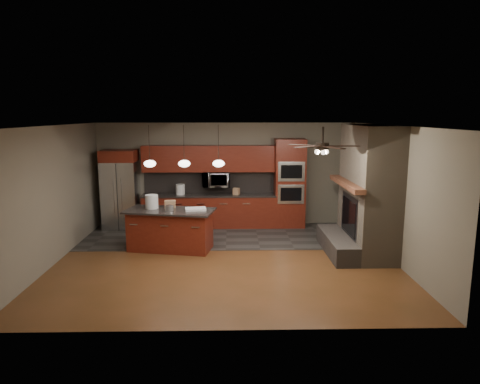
{
  "coord_description": "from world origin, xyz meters",
  "views": [
    {
      "loc": [
        0.11,
        -8.62,
        3.03
      ],
      "look_at": [
        0.32,
        0.6,
        1.34
      ],
      "focal_mm": 32.0,
      "sensor_mm": 36.0,
      "label": 1
    }
  ],
  "objects_px": {
    "refrigerator": "(121,190)",
    "kitchen_island": "(170,230)",
    "white_bucket": "(152,202)",
    "oven_tower": "(290,183)",
    "cardboard_box": "(170,204)",
    "paint_tray": "(196,209)",
    "paint_can": "(169,208)",
    "microwave": "(216,179)",
    "counter_bucket": "(180,189)",
    "counter_box": "(236,191)"
  },
  "relations": [
    {
      "from": "oven_tower",
      "to": "white_bucket",
      "type": "height_order",
      "value": "oven_tower"
    },
    {
      "from": "kitchen_island",
      "to": "oven_tower",
      "type": "bearing_deg",
      "value": 44.89
    },
    {
      "from": "refrigerator",
      "to": "white_bucket",
      "type": "bearing_deg",
      "value": -56.72
    },
    {
      "from": "cardboard_box",
      "to": "counter_box",
      "type": "xyz_separation_m",
      "value": [
        1.54,
        1.66,
        -0.01
      ]
    },
    {
      "from": "paint_can",
      "to": "white_bucket",
      "type": "bearing_deg",
      "value": 148.05
    },
    {
      "from": "oven_tower",
      "to": "counter_box",
      "type": "bearing_deg",
      "value": -178.3
    },
    {
      "from": "refrigerator",
      "to": "kitchen_island",
      "type": "relative_size",
      "value": 1.0
    },
    {
      "from": "cardboard_box",
      "to": "oven_tower",
      "type": "bearing_deg",
      "value": 22.19
    },
    {
      "from": "white_bucket",
      "to": "paint_can",
      "type": "distance_m",
      "value": 0.52
    },
    {
      "from": "oven_tower",
      "to": "kitchen_island",
      "type": "height_order",
      "value": "oven_tower"
    },
    {
      "from": "refrigerator",
      "to": "paint_tray",
      "type": "bearing_deg",
      "value": -41.9
    },
    {
      "from": "counter_box",
      "to": "paint_can",
      "type": "bearing_deg",
      "value": -102.83
    },
    {
      "from": "cardboard_box",
      "to": "counter_bucket",
      "type": "bearing_deg",
      "value": 81.08
    },
    {
      "from": "counter_bucket",
      "to": "counter_box",
      "type": "bearing_deg",
      "value": -1.91
    },
    {
      "from": "white_bucket",
      "to": "counter_box",
      "type": "relative_size",
      "value": 1.76
    },
    {
      "from": "counter_bucket",
      "to": "oven_tower",
      "type": "bearing_deg",
      "value": -0.14
    },
    {
      "from": "microwave",
      "to": "kitchen_island",
      "type": "height_order",
      "value": "microwave"
    },
    {
      "from": "refrigerator",
      "to": "counter_bucket",
      "type": "xyz_separation_m",
      "value": [
        1.57,
        0.08,
        -0.01
      ]
    },
    {
      "from": "oven_tower",
      "to": "cardboard_box",
      "type": "xyz_separation_m",
      "value": [
        -2.98,
        -1.71,
        -0.19
      ]
    },
    {
      "from": "paint_can",
      "to": "counter_box",
      "type": "distance_m",
      "value": 2.53
    },
    {
      "from": "refrigerator",
      "to": "counter_box",
      "type": "distance_m",
      "value": 3.08
    },
    {
      "from": "white_bucket",
      "to": "refrigerator",
      "type": "bearing_deg",
      "value": 123.28
    },
    {
      "from": "paint_can",
      "to": "microwave",
      "type": "bearing_deg",
      "value": 65.62
    },
    {
      "from": "cardboard_box",
      "to": "paint_can",
      "type": "bearing_deg",
      "value": -92.26
    },
    {
      "from": "kitchen_island",
      "to": "paint_can",
      "type": "xyz_separation_m",
      "value": [
        0.01,
        -0.11,
        0.52
      ]
    },
    {
      "from": "refrigerator",
      "to": "white_bucket",
      "type": "distance_m",
      "value": 2.07
    },
    {
      "from": "microwave",
      "to": "paint_can",
      "type": "bearing_deg",
      "value": -114.38
    },
    {
      "from": "refrigerator",
      "to": "white_bucket",
      "type": "xyz_separation_m",
      "value": [
        1.14,
        -1.73,
        0.03
      ]
    },
    {
      "from": "oven_tower",
      "to": "paint_tray",
      "type": "relative_size",
      "value": 5.27
    },
    {
      "from": "paint_tray",
      "to": "counter_bucket",
      "type": "height_order",
      "value": "counter_bucket"
    },
    {
      "from": "kitchen_island",
      "to": "paint_tray",
      "type": "relative_size",
      "value": 4.63
    },
    {
      "from": "white_bucket",
      "to": "paint_tray",
      "type": "relative_size",
      "value": 0.69
    },
    {
      "from": "white_bucket",
      "to": "cardboard_box",
      "type": "xyz_separation_m",
      "value": [
        0.4,
        0.1,
        -0.08
      ]
    },
    {
      "from": "paint_tray",
      "to": "counter_bucket",
      "type": "xyz_separation_m",
      "value": [
        -0.57,
        2.0,
        0.09
      ]
    },
    {
      "from": "refrigerator",
      "to": "kitchen_island",
      "type": "distance_m",
      "value": 2.53
    },
    {
      "from": "paint_can",
      "to": "cardboard_box",
      "type": "xyz_separation_m",
      "value": [
        -0.03,
        0.37,
        0.02
      ]
    },
    {
      "from": "paint_can",
      "to": "counter_box",
      "type": "height_order",
      "value": "counter_box"
    },
    {
      "from": "refrigerator",
      "to": "kitchen_island",
      "type": "bearing_deg",
      "value": -50.55
    },
    {
      "from": "paint_can",
      "to": "kitchen_island",
      "type": "bearing_deg",
      "value": 94.89
    },
    {
      "from": "oven_tower",
      "to": "counter_box",
      "type": "distance_m",
      "value": 1.45
    },
    {
      "from": "oven_tower",
      "to": "paint_can",
      "type": "xyz_separation_m",
      "value": [
        -2.94,
        -2.08,
        -0.21
      ]
    },
    {
      "from": "paint_tray",
      "to": "cardboard_box",
      "type": "xyz_separation_m",
      "value": [
        -0.6,
        0.29,
        0.06
      ]
    },
    {
      "from": "microwave",
      "to": "refrigerator",
      "type": "height_order",
      "value": "refrigerator"
    },
    {
      "from": "kitchen_island",
      "to": "counter_bucket",
      "type": "xyz_separation_m",
      "value": [
        0.01,
        1.98,
        0.57
      ]
    },
    {
      "from": "white_bucket",
      "to": "counter_bucket",
      "type": "relative_size",
      "value": 1.14
    },
    {
      "from": "refrigerator",
      "to": "paint_can",
      "type": "height_order",
      "value": "refrigerator"
    },
    {
      "from": "microwave",
      "to": "cardboard_box",
      "type": "relative_size",
      "value": 2.92
    },
    {
      "from": "microwave",
      "to": "cardboard_box",
      "type": "bearing_deg",
      "value": -119.61
    },
    {
      "from": "oven_tower",
      "to": "microwave",
      "type": "height_order",
      "value": "oven_tower"
    },
    {
      "from": "oven_tower",
      "to": "paint_can",
      "type": "distance_m",
      "value": 3.61
    }
  ]
}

